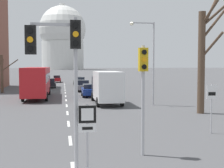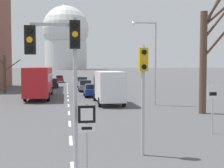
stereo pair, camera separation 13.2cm
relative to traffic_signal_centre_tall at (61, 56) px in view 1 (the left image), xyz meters
The scene contains 28 objects.
lane_stripe_1 6.23m from the traffic_signal_centre_tall, 85.05° to the left, with size 0.16×2.00×0.01m, color silver.
lane_stripe_2 10.07m from the traffic_signal_centre_tall, 87.47° to the left, with size 0.16×2.00×0.01m, color silver.
lane_stripe_3 14.30m from the traffic_signal_centre_tall, 88.30° to the left, with size 0.16×2.00×0.01m, color silver.
lane_stripe_4 18.65m from the traffic_signal_centre_tall, 88.72° to the left, with size 0.16×2.00×0.01m, color silver.
lane_stripe_5 23.07m from the traffic_signal_centre_tall, 88.97° to the left, with size 0.16×2.00×0.01m, color silver.
lane_stripe_6 27.51m from the traffic_signal_centre_tall, 89.14° to the left, with size 0.16×2.00×0.01m, color silver.
lane_stripe_7 31.96m from the traffic_signal_centre_tall, 89.26° to the left, with size 0.16×2.00×0.01m, color silver.
lane_stripe_8 36.43m from the traffic_signal_centre_tall, 89.36° to the left, with size 0.16×2.00×0.01m, color silver.
lane_stripe_9 40.91m from the traffic_signal_centre_tall, 89.43° to the left, with size 0.16×2.00×0.01m, color silver.
lane_stripe_10 45.39m from the traffic_signal_centre_tall, 89.48° to the left, with size 0.16×2.00×0.01m, color silver.
lane_stripe_11 49.87m from the traffic_signal_centre_tall, 89.53° to the left, with size 0.16×2.00×0.01m, color silver.
lane_stripe_12 54.36m from the traffic_signal_centre_tall, 89.57° to the left, with size 0.16×2.00×0.01m, color silver.
traffic_signal_centre_tall is the anchor object (origin of this frame).
traffic_signal_near_right 3.83m from the traffic_signal_centre_tall, 26.79° to the left, with size 0.36×0.34×4.55m.
route_sign_post 2.58m from the traffic_signal_centre_tall, 13.33° to the right, with size 0.60×0.08×2.42m.
speed_limit_sign 9.82m from the traffic_signal_centre_tall, 32.27° to the left, with size 0.60×0.08×2.71m.
street_lamp_right 19.15m from the traffic_signal_centre_tall, 65.29° to the left, with size 2.35×0.36×7.72m.
sedan_near_left 42.86m from the traffic_signal_centre_tall, 86.07° to the left, with size 1.89×4.03×1.71m.
sedan_near_right 26.43m from the traffic_signal_centre_tall, 83.12° to the left, with size 1.70×3.89×1.52m.
sedan_mid_centre 41.81m from the traffic_signal_centre_tall, 92.79° to the left, with size 1.91×4.33×1.56m.
sedan_far_left 47.98m from the traffic_signal_centre_tall, 86.49° to the left, with size 1.72×3.97×1.56m.
sedan_far_right 58.03m from the traffic_signal_centre_tall, 91.14° to the left, with size 1.69×4.42×1.53m.
sedan_distant_centre 34.16m from the traffic_signal_centre_tall, 85.09° to the left, with size 1.90×4.60×1.63m.
city_bus 25.67m from the traffic_signal_centre_tall, 96.32° to the left, with size 2.66×10.80×3.48m.
delivery_truck 19.61m from the traffic_signal_centre_tall, 77.38° to the left, with size 2.44×7.20×3.14m.
bare_tree_right_near 16.09m from the traffic_signal_centre_tall, 47.62° to the left, with size 2.94×3.28×9.21m.
bare_tree_left_far 34.05m from the traffic_signal_centre_tall, 103.61° to the left, with size 3.03×3.42×5.65m.
capitol_dome 254.10m from the traffic_signal_centre_tall, 89.91° to the left, with size 38.43×38.43×54.29m.
Camera 1 is at (-0.35, -6.98, 3.75)m, focal length 50.00 mm.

